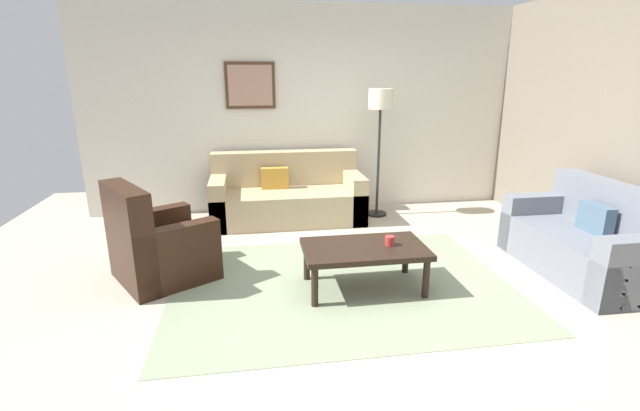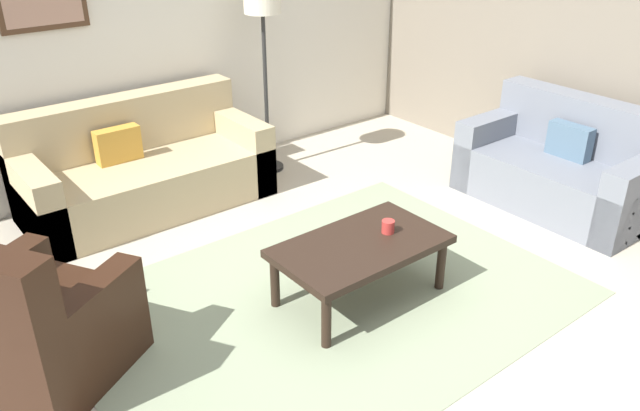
{
  "view_description": "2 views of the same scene",
  "coord_description": "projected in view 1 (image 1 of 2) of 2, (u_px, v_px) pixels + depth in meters",
  "views": [
    {
      "loc": [
        -0.79,
        -3.69,
        1.89
      ],
      "look_at": [
        -0.14,
        0.36,
        0.67
      ],
      "focal_mm": 24.99,
      "sensor_mm": 36.0,
      "label": 1
    },
    {
      "loc": [
        -2.18,
        -2.66,
        2.44
      ],
      "look_at": [
        -0.05,
        0.02,
        0.71
      ],
      "focal_mm": 35.77,
      "sensor_mm": 36.0,
      "label": 2
    }
  ],
  "objects": [
    {
      "name": "ground_plane",
      "position": [
        341.0,
        285.0,
        4.15
      ],
      "size": [
        8.0,
        8.0,
        0.0
      ],
      "primitive_type": "plane",
      "color": "#B2A893"
    },
    {
      "name": "armchair_leather",
      "position": [
        156.0,
        249.0,
        4.19
      ],
      "size": [
        1.1,
        1.1,
        0.95
      ],
      "color": "black",
      "rests_on": "ground_plane"
    },
    {
      "name": "area_rug",
      "position": [
        341.0,
        284.0,
        4.15
      ],
      "size": [
        3.11,
        2.26,
        0.01
      ],
      "primitive_type": "cube",
      "color": "gray",
      "rests_on": "ground_plane"
    },
    {
      "name": "couch_loveseat",
      "position": [
        591.0,
        243.0,
        4.35
      ],
      "size": [
        0.84,
        1.55,
        0.88
      ],
      "color": "slate",
      "rests_on": "ground_plane"
    },
    {
      "name": "couch_main",
      "position": [
        287.0,
        197.0,
        6.0
      ],
      "size": [
        1.98,
        0.92,
        0.88
      ],
      "color": "tan",
      "rests_on": "ground_plane"
    },
    {
      "name": "framed_artwork",
      "position": [
        250.0,
        85.0,
        5.92
      ],
      "size": [
        0.66,
        0.04,
        0.61
      ],
      "color": "#472D1C"
    },
    {
      "name": "lamp_standing",
      "position": [
        380.0,
        112.0,
        5.83
      ],
      "size": [
        0.32,
        0.32,
        1.71
      ],
      "color": "black",
      "rests_on": "ground_plane"
    },
    {
      "name": "cup",
      "position": [
        390.0,
        241.0,
        3.99
      ],
      "size": [
        0.08,
        0.08,
        0.09
      ],
      "primitive_type": "cylinder",
      "color": "#B2332D",
      "rests_on": "coffee_table"
    },
    {
      "name": "coffee_table",
      "position": [
        364.0,
        252.0,
        3.99
      ],
      "size": [
        1.1,
        0.64,
        0.41
      ],
      "color": "black",
      "rests_on": "ground_plane"
    },
    {
      "name": "rear_partition",
      "position": [
        305.0,
        110.0,
        6.22
      ],
      "size": [
        6.0,
        0.12,
        2.8
      ],
      "primitive_type": "cube",
      "color": "silver",
      "rests_on": "ground_plane"
    }
  ]
}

